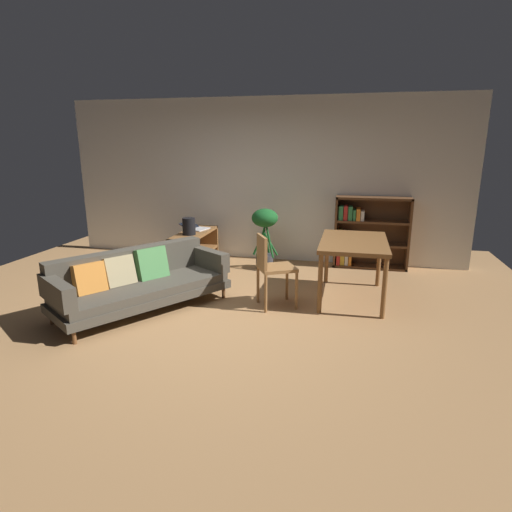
{
  "coord_description": "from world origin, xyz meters",
  "views": [
    {
      "loc": [
        1.53,
        -4.36,
        1.94
      ],
      "look_at": [
        0.4,
        0.57,
        0.6
      ],
      "focal_mm": 29.55,
      "sensor_mm": 36.0,
      "label": 1
    }
  ],
  "objects_px": {
    "fabric_couch": "(138,281)",
    "dining_chair_near": "(272,266)",
    "potted_floor_plant": "(265,230)",
    "open_laptop": "(196,228)",
    "desk_speaker": "(189,226)",
    "bookshelf": "(366,232)",
    "media_console": "(195,251)",
    "dining_table": "(354,247)"
  },
  "relations": [
    {
      "from": "fabric_couch",
      "to": "dining_chair_near",
      "type": "relative_size",
      "value": 2.4
    },
    {
      "from": "potted_floor_plant",
      "to": "open_laptop",
      "type": "bearing_deg",
      "value": -178.72
    },
    {
      "from": "fabric_couch",
      "to": "potted_floor_plant",
      "type": "distance_m",
      "value": 2.34
    },
    {
      "from": "fabric_couch",
      "to": "potted_floor_plant",
      "type": "bearing_deg",
      "value": 60.86
    },
    {
      "from": "desk_speaker",
      "to": "bookshelf",
      "type": "height_order",
      "value": "bookshelf"
    },
    {
      "from": "media_console",
      "to": "dining_chair_near",
      "type": "height_order",
      "value": "dining_chair_near"
    },
    {
      "from": "fabric_couch",
      "to": "media_console",
      "type": "relative_size",
      "value": 1.8
    },
    {
      "from": "potted_floor_plant",
      "to": "media_console",
      "type": "bearing_deg",
      "value": -166.97
    },
    {
      "from": "fabric_couch",
      "to": "bookshelf",
      "type": "distance_m",
      "value": 3.7
    },
    {
      "from": "dining_chair_near",
      "to": "desk_speaker",
      "type": "bearing_deg",
      "value": 142.78
    },
    {
      "from": "fabric_couch",
      "to": "potted_floor_plant",
      "type": "xyz_separation_m",
      "value": [
        1.13,
        2.03,
        0.28
      ]
    },
    {
      "from": "media_console",
      "to": "dining_chair_near",
      "type": "distance_m",
      "value": 2.04
    },
    {
      "from": "media_console",
      "to": "open_laptop",
      "type": "distance_m",
      "value": 0.41
    },
    {
      "from": "desk_speaker",
      "to": "open_laptop",
      "type": "bearing_deg",
      "value": 97.36
    },
    {
      "from": "media_console",
      "to": "bookshelf",
      "type": "bearing_deg",
      "value": 15.31
    },
    {
      "from": "dining_table",
      "to": "dining_chair_near",
      "type": "distance_m",
      "value": 1.1
    },
    {
      "from": "potted_floor_plant",
      "to": "desk_speaker",
      "type": "bearing_deg",
      "value": -157.65
    },
    {
      "from": "open_laptop",
      "to": "dining_chair_near",
      "type": "height_order",
      "value": "dining_chair_near"
    },
    {
      "from": "desk_speaker",
      "to": "potted_floor_plant",
      "type": "height_order",
      "value": "potted_floor_plant"
    },
    {
      "from": "open_laptop",
      "to": "dining_chair_near",
      "type": "relative_size",
      "value": 0.52
    },
    {
      "from": "potted_floor_plant",
      "to": "dining_chair_near",
      "type": "relative_size",
      "value": 1.08
    },
    {
      "from": "open_laptop",
      "to": "desk_speaker",
      "type": "xyz_separation_m",
      "value": [
        0.05,
        -0.42,
        0.1
      ]
    },
    {
      "from": "media_console",
      "to": "dining_chair_near",
      "type": "relative_size",
      "value": 1.33
    },
    {
      "from": "media_console",
      "to": "potted_floor_plant",
      "type": "height_order",
      "value": "potted_floor_plant"
    },
    {
      "from": "fabric_couch",
      "to": "dining_table",
      "type": "distance_m",
      "value": 2.7
    },
    {
      "from": "bookshelf",
      "to": "desk_speaker",
      "type": "bearing_deg",
      "value": -160.84
    },
    {
      "from": "desk_speaker",
      "to": "bookshelf",
      "type": "bearing_deg",
      "value": 19.16
    },
    {
      "from": "media_console",
      "to": "open_laptop",
      "type": "height_order",
      "value": "open_laptop"
    },
    {
      "from": "media_console",
      "to": "desk_speaker",
      "type": "xyz_separation_m",
      "value": [
        0.0,
        -0.2,
        0.44
      ]
    },
    {
      "from": "dining_chair_near",
      "to": "bookshelf",
      "type": "xyz_separation_m",
      "value": [
        1.15,
        2.08,
        0.05
      ]
    },
    {
      "from": "dining_table",
      "to": "dining_chair_near",
      "type": "relative_size",
      "value": 1.43
    },
    {
      "from": "media_console",
      "to": "dining_chair_near",
      "type": "bearing_deg",
      "value": -41.61
    },
    {
      "from": "desk_speaker",
      "to": "bookshelf",
      "type": "distance_m",
      "value": 2.83
    },
    {
      "from": "open_laptop",
      "to": "desk_speaker",
      "type": "relative_size",
      "value": 1.78
    },
    {
      "from": "dining_chair_near",
      "to": "bookshelf",
      "type": "distance_m",
      "value": 2.38
    },
    {
      "from": "open_laptop",
      "to": "desk_speaker",
      "type": "distance_m",
      "value": 0.44
    },
    {
      "from": "open_laptop",
      "to": "dining_table",
      "type": "xyz_separation_m",
      "value": [
        2.53,
        -1.07,
        0.07
      ]
    },
    {
      "from": "dining_chair_near",
      "to": "fabric_couch",
      "type": "bearing_deg",
      "value": -164.51
    },
    {
      "from": "fabric_couch",
      "to": "dining_chair_near",
      "type": "height_order",
      "value": "dining_chair_near"
    },
    {
      "from": "open_laptop",
      "to": "bookshelf",
      "type": "relative_size",
      "value": 0.4
    },
    {
      "from": "open_laptop",
      "to": "bookshelf",
      "type": "xyz_separation_m",
      "value": [
        2.72,
        0.5,
        -0.05
      ]
    },
    {
      "from": "fabric_couch",
      "to": "dining_table",
      "type": "height_order",
      "value": "dining_table"
    }
  ]
}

